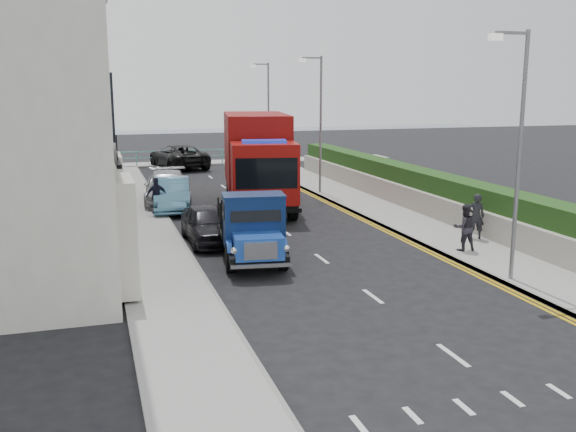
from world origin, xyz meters
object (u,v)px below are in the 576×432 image
(lamp_mid, at_px, (318,117))
(bedford_lorry, at_px, (253,232))
(parked_car_front, at_px, (208,224))
(lamp_far, at_px, (267,110))
(pedestrian_east_near, at_px, (476,216))
(lamp_near, at_px, (516,143))
(red_lorry, at_px, (258,158))

(lamp_mid, relative_size, bedford_lorry, 1.43)
(parked_car_front, bearing_deg, lamp_far, 67.96)
(bedford_lorry, xyz_separation_m, pedestrian_east_near, (8.37, 0.55, -0.09))
(lamp_mid, distance_m, parked_car_front, 11.80)
(lamp_near, relative_size, parked_car_front, 1.77)
(bedford_lorry, bearing_deg, red_lorry, 82.26)
(lamp_mid, relative_size, pedestrian_east_near, 4.26)
(lamp_near, xyz_separation_m, lamp_mid, (0.00, 16.00, 0.00))
(lamp_mid, distance_m, lamp_far, 10.00)
(red_lorry, height_order, pedestrian_east_near, red_lorry)
(lamp_mid, height_order, red_lorry, lamp_mid)
(pedestrian_east_near, bearing_deg, lamp_far, -60.37)
(lamp_near, height_order, lamp_mid, same)
(lamp_far, distance_m, parked_car_front, 20.31)
(red_lorry, bearing_deg, parked_car_front, -109.37)
(parked_car_front, bearing_deg, bedford_lorry, -76.32)
(lamp_near, distance_m, lamp_far, 26.00)
(bedford_lorry, height_order, pedestrian_east_near, bedford_lorry)
(lamp_near, distance_m, bedford_lorry, 8.16)
(parked_car_front, bearing_deg, pedestrian_east_near, -17.37)
(lamp_near, xyz_separation_m, pedestrian_east_near, (1.92, 4.58, -3.06))
(bedford_lorry, distance_m, pedestrian_east_near, 8.39)
(red_lorry, relative_size, pedestrian_east_near, 5.16)
(bedford_lorry, bearing_deg, lamp_mid, 69.27)
(lamp_far, xyz_separation_m, bedford_lorry, (-6.45, -21.98, -2.97))
(bedford_lorry, distance_m, parked_car_front, 3.45)
(red_lorry, bearing_deg, lamp_far, 82.56)
(lamp_near, relative_size, bedford_lorry, 1.43)
(lamp_mid, bearing_deg, lamp_near, -90.00)
(lamp_far, distance_m, pedestrian_east_near, 21.73)
(lamp_near, distance_m, red_lorry, 14.21)
(lamp_far, xyz_separation_m, parked_car_front, (-7.30, -18.66, -3.33))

